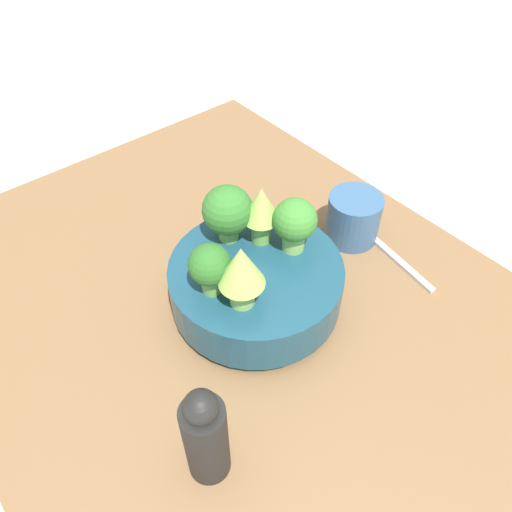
{
  "coord_description": "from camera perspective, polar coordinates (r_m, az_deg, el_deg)",
  "views": [
    {
      "loc": [
        -0.35,
        0.26,
        0.57
      ],
      "look_at": [
        -0.02,
        -0.02,
        0.13
      ],
      "focal_mm": 35.0,
      "sensor_mm": 36.0,
      "label": 1
    }
  ],
  "objects": [
    {
      "name": "broccoli_floret_right",
      "position": [
        0.64,
        -3.28,
        5.12
      ],
      "size": [
        0.07,
        0.07,
        0.08
      ],
      "color": "#6BA34C",
      "rests_on": "bowl"
    },
    {
      "name": "romanesco_piece_far",
      "position": [
        0.56,
        -1.68,
        -1.67
      ],
      "size": [
        0.05,
        0.05,
        0.09
      ],
      "color": "#7AB256",
      "rests_on": "bowl"
    },
    {
      "name": "fork",
      "position": [
        0.78,
        14.91,
        0.43
      ],
      "size": [
        0.18,
        0.04,
        0.01
      ],
      "color": "#B2B2B7",
      "rests_on": "table"
    },
    {
      "name": "table",
      "position": [
        0.71,
        -2.25,
        -6.09
      ],
      "size": [
        0.9,
        0.69,
        0.03
      ],
      "color": "brown",
      "rests_on": "ground_plane"
    },
    {
      "name": "romanesco_piece_near",
      "position": [
        0.63,
        0.6,
        5.42
      ],
      "size": [
        0.05,
        0.05,
        0.09
      ],
      "color": "#6BA34C",
      "rests_on": "bowl"
    },
    {
      "name": "ground_plane",
      "position": [
        0.72,
        -2.22,
        -6.84
      ],
      "size": [
        6.0,
        6.0,
        0.0
      ],
      "primitive_type": "plane",
      "color": "silver"
    },
    {
      "name": "broccoli_floret_back",
      "position": [
        0.58,
        -5.28,
        -1.21
      ],
      "size": [
        0.05,
        0.05,
        0.07
      ],
      "color": "#609347",
      "rests_on": "bowl"
    },
    {
      "name": "pepper_mill",
      "position": [
        0.52,
        -5.79,
        -19.81
      ],
      "size": [
        0.04,
        0.04,
        0.14
      ],
      "color": "black",
      "rests_on": "table"
    },
    {
      "name": "broccoli_floret_front",
      "position": [
        0.63,
        4.45,
        3.86
      ],
      "size": [
        0.06,
        0.06,
        0.08
      ],
      "color": "#7AB256",
      "rests_on": "bowl"
    },
    {
      "name": "bowl",
      "position": [
        0.66,
        0.0,
        -3.19
      ],
      "size": [
        0.23,
        0.23,
        0.08
      ],
      "color": "navy",
      "rests_on": "table"
    },
    {
      "name": "cup",
      "position": [
        0.77,
        11.04,
        4.3
      ],
      "size": [
        0.08,
        0.08,
        0.08
      ],
      "color": "#33567F",
      "rests_on": "table"
    }
  ]
}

